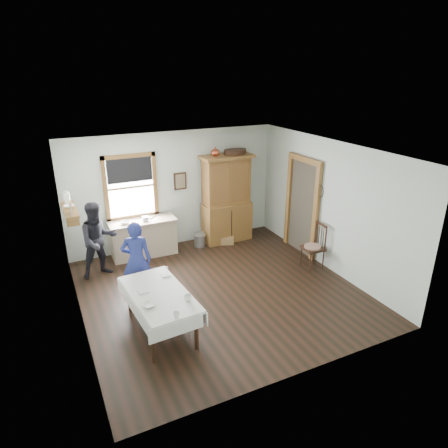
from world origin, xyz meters
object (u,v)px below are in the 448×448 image
Objects in this scene: spindle_chair at (313,246)px; woman_blue at (137,263)px; pail at (200,241)px; dining_table at (160,311)px; china_hutch at (227,199)px; figure_dark at (99,243)px; work_counter at (144,238)px; wicker_basket at (227,240)px.

spindle_chair is 0.71× the size of woman_blue.
woman_blue is (-1.88, -1.57, 0.55)m from pail.
woman_blue is (-0.07, 1.14, 0.36)m from dining_table.
woman_blue reaches higher than spindle_chair.
figure_dark is at bearing -172.36° from china_hutch.
dining_table is (-0.49, -2.83, -0.09)m from work_counter.
work_counter is 5.07× the size of pail.
figure_dark is (-1.04, -0.54, 0.31)m from work_counter.
china_hutch is 3.18m from figure_dark.
china_hutch is at bearing 6.51° from pail.
wicker_basket is 0.23× the size of woman_blue.
spindle_chair reaches higher than pail.
dining_table is 2.38m from figure_dark.
dining_table is at bearing -133.78° from wicker_basket.
china_hutch is 1.26× the size of dining_table.
figure_dark reaches higher than spindle_chair.
work_counter is at bearing 175.30° from pail.
work_counter is 1.35m from pail.
wicker_basket is 3.09m from figure_dark.
woman_blue reaches higher than work_counter.
figure_dark reaches higher than pail.
china_hutch is at bearing 0.33° from work_counter.
woman_blue reaches higher than wicker_basket.
woman_blue is at bearing -107.35° from work_counter.
spindle_chair is at bearing -48.91° from pail.
work_counter is at bearing 172.55° from wicker_basket.
dining_table reaches higher than pail.
china_hutch is at bearing 0.93° from figure_dark.
work_counter is 1.07× the size of woman_blue.
woman_blue is at bearing 176.92° from spindle_chair.
dining_table is 5.34× the size of wicker_basket.
spindle_chair is 2.70m from pail.
china_hutch is 3.87m from dining_table.
dining_table reaches higher than wicker_basket.
dining_table is 1.71× the size of spindle_chair.
pail is 0.20× the size of figure_dark.
woman_blue is (-3.64, 0.45, 0.20)m from spindle_chair.
china_hutch is at bearing -130.70° from woman_blue.
china_hutch is at bearing 119.42° from spindle_chair.
figure_dark is (-4.13, 1.59, 0.24)m from spindle_chair.
dining_table is 3.27m from pail.
work_counter is at bearing 80.19° from dining_table.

